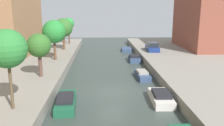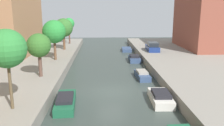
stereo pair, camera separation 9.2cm
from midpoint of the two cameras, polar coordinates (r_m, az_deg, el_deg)
ground_plane at (r=22.34m, az=-0.04°, el=-6.89°), size 84.00×84.00×0.00m
low_block_right at (r=43.77m, az=23.36°, el=9.55°), size 10.00×12.53×9.51m
street_tree_1 at (r=16.55m, az=-23.80°, el=3.12°), size 2.52×2.52×5.37m
street_tree_2 at (r=24.03m, az=-17.05°, el=3.98°), size 2.33×2.33×4.28m
street_tree_3 at (r=31.57m, az=-13.65°, el=7.28°), size 2.98×2.98×5.17m
street_tree_4 at (r=39.34m, az=-11.49°, el=8.27°), size 3.00×3.00×5.05m
street_tree_5 at (r=45.96m, az=-10.24°, el=9.25°), size 2.08×2.08×4.84m
parked_car at (r=38.31m, az=9.75°, el=3.77°), size 1.82×4.06×1.37m
moored_boat_left_2 at (r=19.44m, az=-10.98°, el=-9.08°), size 1.75×4.47×0.87m
moored_boat_right_2 at (r=20.26m, az=11.71°, el=-8.11°), size 1.69×3.80×0.93m
moored_boat_right_3 at (r=26.67m, az=7.35°, el=-2.87°), size 1.41×3.48×0.82m
moored_boat_right_4 at (r=34.96m, az=5.45°, el=1.08°), size 1.56×3.33×0.95m
moored_boat_right_5 at (r=43.37m, az=3.59°, el=3.26°), size 1.81×3.48×0.54m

